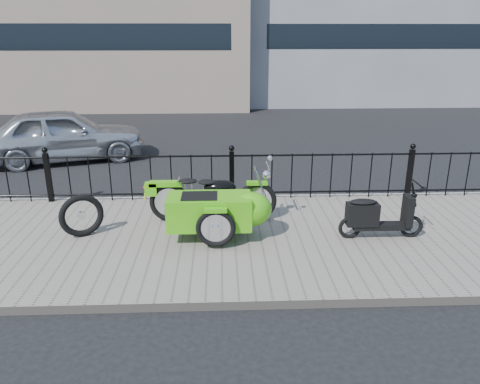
{
  "coord_description": "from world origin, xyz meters",
  "views": [
    {
      "loc": [
        -0.19,
        -7.35,
        3.26
      ],
      "look_at": [
        0.1,
        -0.1,
        0.74
      ],
      "focal_mm": 35.0,
      "sensor_mm": 36.0,
      "label": 1
    }
  ],
  "objects_px": {
    "motorcycle_sidecar": "(221,207)",
    "sedan_car": "(63,135)",
    "spare_tire": "(82,216)",
    "scooter": "(376,217)"
  },
  "relations": [
    {
      "from": "scooter",
      "to": "sedan_car",
      "type": "xyz_separation_m",
      "value": [
        -6.52,
        5.38,
        0.21
      ]
    },
    {
      "from": "motorcycle_sidecar",
      "to": "scooter",
      "type": "height_order",
      "value": "motorcycle_sidecar"
    },
    {
      "from": "spare_tire",
      "to": "sedan_car",
      "type": "xyz_separation_m",
      "value": [
        -1.86,
        5.13,
        0.22
      ]
    },
    {
      "from": "spare_tire",
      "to": "sedan_car",
      "type": "relative_size",
      "value": 0.17
    },
    {
      "from": "motorcycle_sidecar",
      "to": "scooter",
      "type": "relative_size",
      "value": 1.68
    },
    {
      "from": "motorcycle_sidecar",
      "to": "sedan_car",
      "type": "relative_size",
      "value": 0.56
    },
    {
      "from": "scooter",
      "to": "motorcycle_sidecar",
      "type": "bearing_deg",
      "value": 175.13
    },
    {
      "from": "motorcycle_sidecar",
      "to": "sedan_car",
      "type": "distance_m",
      "value": 6.59
    },
    {
      "from": "motorcycle_sidecar",
      "to": "sedan_car",
      "type": "bearing_deg",
      "value": 128.25
    },
    {
      "from": "sedan_car",
      "to": "spare_tire",
      "type": "bearing_deg",
      "value": -177.33
    }
  ]
}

